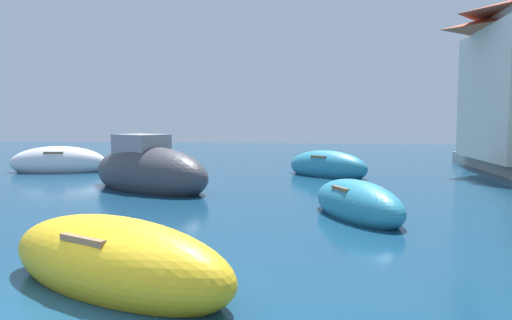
{
  "coord_description": "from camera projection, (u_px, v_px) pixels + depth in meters",
  "views": [
    {
      "loc": [
        3.07,
        -4.7,
        2.17
      ],
      "look_at": [
        1.02,
        11.17,
        0.84
      ],
      "focal_mm": 34.43,
      "sensor_mm": 36.0,
      "label": 1
    }
  ],
  "objects": [
    {
      "name": "moored_boat_3",
      "position": [
        327.0,
        167.0,
        18.86
      ],
      "size": [
        3.66,
        3.39,
        1.27
      ],
      "rotation": [
        0.0,
        0.0,
        5.59
      ],
      "color": "teal",
      "rests_on": "ground"
    },
    {
      "name": "moored_boat_1",
      "position": [
        149.0,
        172.0,
        15.23
      ],
      "size": [
        5.19,
        4.35,
        2.1
      ],
      "rotation": [
        0.0,
        0.0,
        5.7
      ],
      "color": "#3F3F47",
      "rests_on": "ground"
    },
    {
      "name": "moored_boat_2",
      "position": [
        115.0,
        262.0,
        6.31
      ],
      "size": [
        3.97,
        2.83,
        1.19
      ],
      "rotation": [
        0.0,
        0.0,
        5.83
      ],
      "color": "gold",
      "rests_on": "ground"
    },
    {
      "name": "moored_boat_6",
      "position": [
        58.0,
        163.0,
        20.32
      ],
      "size": [
        4.1,
        2.27,
        1.38
      ],
      "rotation": [
        0.0,
        0.0,
        0.2
      ],
      "color": "white",
      "rests_on": "ground"
    },
    {
      "name": "moored_boat_5",
      "position": [
        357.0,
        204.0,
        10.89
      ],
      "size": [
        2.47,
        3.45,
        1.07
      ],
      "rotation": [
        0.0,
        0.0,
        2.01
      ],
      "color": "teal",
      "rests_on": "ground"
    }
  ]
}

